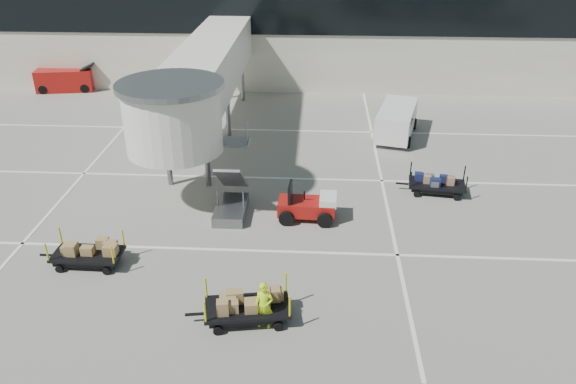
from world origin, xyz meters
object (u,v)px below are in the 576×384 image
box_cart_near (247,306)px  ground_worker (264,305)px  baggage_tug (308,206)px  suitcase_cart (438,185)px  box_cart_far (86,253)px  belt_loader (66,80)px  minivan (397,118)px

box_cart_near → ground_worker: 0.76m
baggage_tug → suitcase_cart: baggage_tug is taller
baggage_tug → box_cart_near: (-1.94, -7.22, -0.06)m
ground_worker → suitcase_cart: bearing=60.4°
box_cart_far → box_cart_near: bearing=-22.7°
baggage_tug → belt_loader: (-19.19, 18.84, 0.20)m
box_cart_far → belt_loader: bearing=115.3°
box_cart_near → baggage_tug: bearing=65.9°
baggage_tug → suitcase_cart: size_ratio=0.78×
suitcase_cart → box_cart_near: (-8.38, -10.09, 0.08)m
minivan → box_cart_near: bearing=-97.6°
suitcase_cart → belt_loader: belt_loader is taller
minivan → belt_loader: 25.75m
box_cart_far → belt_loader: size_ratio=0.72×
ground_worker → belt_loader: (-17.86, 26.36, -0.06)m
belt_loader → baggage_tug: bearing=-53.7°
box_cart_near → belt_loader: size_ratio=0.78×
box_cart_near → ground_worker: bearing=-34.7°
minivan → belt_loader: (-24.43, 8.14, -0.29)m
baggage_tug → box_cart_far: size_ratio=0.80×
box_cart_far → ground_worker: bearing=-22.8°
ground_worker → belt_loader: size_ratio=0.38×
ground_worker → minivan: 19.37m
baggage_tug → minivan: minivan is taller
suitcase_cart → ground_worker: size_ratio=1.95×
baggage_tug → box_cart_far: baggage_tug is taller
suitcase_cart → minivan: (-1.20, 7.84, 0.63)m
minivan → belt_loader: belt_loader is taller
ground_worker → belt_loader: bearing=131.3°
ground_worker → minivan: bearing=77.4°
suitcase_cart → minivan: size_ratio=0.66×
baggage_tug → belt_loader: size_ratio=0.57×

